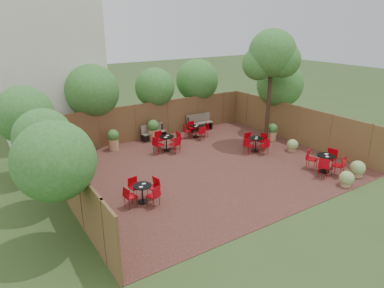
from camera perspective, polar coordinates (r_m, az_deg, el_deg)
ground at (r=15.58m, az=2.08°, el=-3.75°), size 80.00×80.00×0.00m
courtyard_paving at (r=15.57m, az=2.08°, el=-3.72°), size 12.00×10.00×0.02m
fence_back at (r=19.30m, az=-6.48°, el=3.96°), size 12.00×0.08×2.00m
fence_left at (r=12.95m, az=-20.22°, el=-5.25°), size 0.08×10.00×2.00m
fence_right at (r=19.15m, az=16.98°, el=3.09°), size 0.08×10.00×2.00m
neighbour_building at (r=20.12m, az=-22.65°, el=11.97°), size 5.00×4.00×8.00m
overhang_foliage at (r=17.08m, az=-6.54°, el=7.88°), size 15.71×10.68×2.72m
courtyard_tree at (r=18.19m, az=13.06°, el=13.82°), size 2.59×2.49×5.85m
park_bench_left at (r=19.05m, az=-6.43°, el=2.06°), size 1.44×0.61×0.86m
park_bench_right at (r=20.54m, az=1.24°, el=3.66°), size 1.60×0.60×0.98m
bistro_tables at (r=15.87m, az=0.75°, el=-1.56°), size 10.58×8.46×0.88m
planters at (r=17.78m, az=-8.63°, el=1.13°), size 11.35×4.15×1.14m
low_shrubs at (r=16.23m, az=22.21°, el=-3.04°), size 1.79×4.39×0.68m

